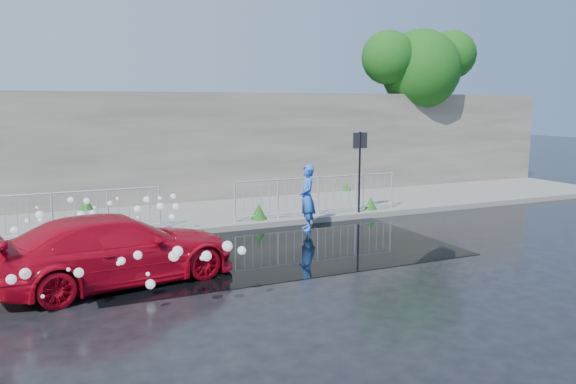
# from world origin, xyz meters

# --- Properties ---
(ground) EXTENTS (90.00, 90.00, 0.00)m
(ground) POSITION_xyz_m (0.00, 0.00, 0.00)
(ground) COLOR black
(ground) RESTS_ON ground
(pavement) EXTENTS (30.00, 4.00, 0.15)m
(pavement) POSITION_xyz_m (0.00, 5.00, 0.07)
(pavement) COLOR slate
(pavement) RESTS_ON ground
(curb) EXTENTS (30.00, 0.25, 0.16)m
(curb) POSITION_xyz_m (0.00, 3.00, 0.08)
(curb) COLOR slate
(curb) RESTS_ON ground
(retaining_wall) EXTENTS (30.00, 0.60, 3.50)m
(retaining_wall) POSITION_xyz_m (0.00, 7.20, 1.90)
(retaining_wall) COLOR #524F45
(retaining_wall) RESTS_ON pavement
(puddle) EXTENTS (8.00, 5.00, 0.01)m
(puddle) POSITION_xyz_m (0.50, 1.00, 0.01)
(puddle) COLOR black
(puddle) RESTS_ON ground
(sign_post) EXTENTS (0.45, 0.06, 2.50)m
(sign_post) POSITION_xyz_m (4.20, 3.10, 1.72)
(sign_post) COLOR black
(sign_post) RESTS_ON ground
(tree) EXTENTS (4.96, 3.08, 6.15)m
(tree) POSITION_xyz_m (9.46, 7.41, 4.73)
(tree) COLOR #332114
(tree) RESTS_ON ground
(railing_left) EXTENTS (5.05, 0.05, 1.10)m
(railing_left) POSITION_xyz_m (-4.00, 3.35, 0.74)
(railing_left) COLOR silver
(railing_left) RESTS_ON pavement
(railing_right) EXTENTS (5.05, 0.05, 1.10)m
(railing_right) POSITION_xyz_m (3.00, 3.35, 0.74)
(railing_right) COLOR silver
(railing_right) RESTS_ON pavement
(weeds) EXTENTS (12.17, 3.93, 0.44)m
(weeds) POSITION_xyz_m (-0.07, 4.48, 0.33)
(weeds) COLOR #124613
(weeds) RESTS_ON pavement
(water_spray) EXTENTS (3.61, 5.54, 1.07)m
(water_spray) POSITION_xyz_m (-2.93, 0.59, 0.74)
(water_spray) COLOR white
(water_spray) RESTS_ON ground
(red_car) EXTENTS (4.66, 2.59, 1.28)m
(red_car) POSITION_xyz_m (-3.02, -0.25, 0.64)
(red_car) COLOR #A80618
(red_car) RESTS_ON ground
(person) EXTENTS (0.56, 0.71, 1.73)m
(person) POSITION_xyz_m (2.11, 2.26, 0.86)
(person) COLOR blue
(person) RESTS_ON ground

